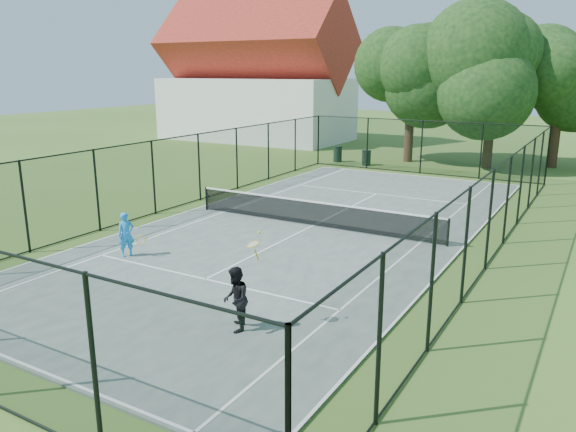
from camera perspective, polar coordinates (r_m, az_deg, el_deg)
The scene contains 12 objects.
ground at distance 20.96m, azimuth 2.55°, elevation -1.15°, with size 120.00×120.00×0.00m, color #436522.
tennis_court at distance 20.96m, azimuth 2.56°, elevation -1.07°, with size 11.00×24.00×0.06m, color #4E5C55.
tennis_net at distance 20.81m, azimuth 2.57°, elevation 0.38°, with size 10.08×0.08×0.95m.
fence at distance 20.61m, azimuth 2.60°, elevation 2.87°, with size 13.10×26.10×3.00m.
tree_near_left at distance 36.55m, azimuth 12.46°, elevation 13.09°, with size 6.14×6.14×8.01m.
tree_near_mid at distance 35.24m, azimuth 20.20°, elevation 12.88°, with size 6.40×6.40×8.36m.
tree_near_right at distance 37.04m, azimuth 25.97°, elevation 11.63°, with size 5.35×5.35×7.38m.
building at distance 47.80m, azimuth -3.29°, elevation 13.69°, with size 15.30×8.15×11.87m.
trash_bin_left at distance 36.04m, azimuth 5.06°, elevation 6.30°, with size 0.58×0.58×1.01m.
trash_bin_right at distance 34.92m, azimuth 7.96°, elevation 5.89°, with size 0.58×0.58×0.93m.
player_blue at distance 18.08m, azimuth -16.11°, elevation -1.83°, with size 0.86×0.61×1.39m.
player_black at distance 12.55m, azimuth -5.34°, elevation -8.40°, with size 0.85×0.94×2.24m.
Camera 1 is at (9.34, -17.88, 5.70)m, focal length 35.00 mm.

